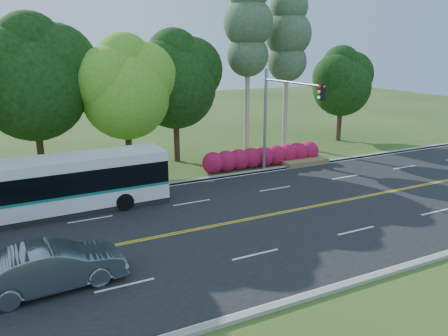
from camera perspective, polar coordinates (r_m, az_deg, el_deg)
name	(u,v)px	position (r m, az deg, el deg)	size (l,w,h in m)	color
ground	(228,223)	(21.66, 0.56, -7.24)	(120.00, 120.00, 0.00)	#2F4D19
road	(228,223)	(21.65, 0.56, -7.22)	(60.00, 14.00, 0.02)	black
curb_north	(177,183)	(27.80, -6.13, -1.91)	(60.00, 0.30, 0.15)	gray
curb_south	(320,293)	(16.27, 12.49, -15.65)	(60.00, 0.30, 0.15)	gray
grass_verge	(168,175)	(29.48, -7.38, -0.98)	(60.00, 4.00, 0.10)	#2F4D19
lane_markings	(227,223)	(21.61, 0.34, -7.23)	(57.60, 13.82, 0.00)	gold
tree_row	(71,73)	(30.21, -19.33, 11.59)	(44.70, 9.10, 13.84)	#301E15
bougainvillea_hedge	(266,157)	(31.55, 5.50, 1.45)	(9.50, 2.25, 1.50)	#9A0C3B
traffic_signal	(281,107)	(28.16, 7.47, 7.87)	(0.42, 6.10, 7.00)	gray
transit_bus	(56,187)	(23.88, -21.07, -2.32)	(11.37, 2.77, 2.96)	white
sedan	(52,267)	(17.04, -21.52, -11.92)	(1.76, 5.06, 1.67)	slate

